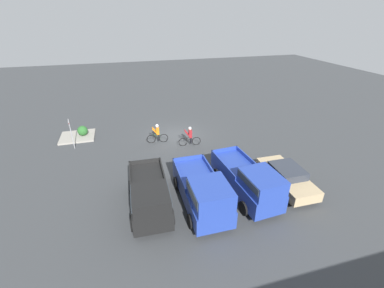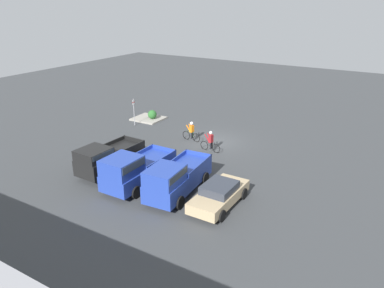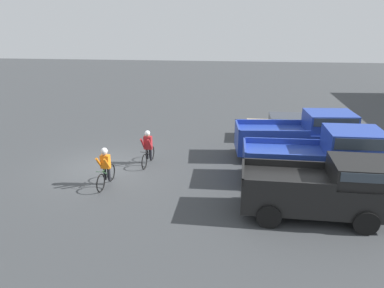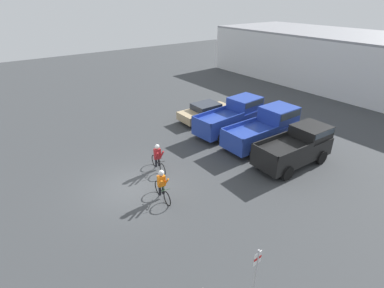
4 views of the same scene
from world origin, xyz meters
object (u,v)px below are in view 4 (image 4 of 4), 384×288
(cyclist_0, at_px, (162,185))
(cyclist_1, at_px, (158,157))
(fire_lane_sign, at_px, (255,274))
(pickup_truck_0, at_px, (233,116))
(pickup_truck_1, at_px, (267,127))
(sedan_0, at_px, (206,112))
(pickup_truck_2, at_px, (297,146))

(cyclist_0, height_order, cyclist_1, cyclist_0)
(fire_lane_sign, bearing_deg, cyclist_0, 174.02)
(pickup_truck_0, xyz_separation_m, cyclist_0, (4.00, -8.49, -0.33))
(pickup_truck_0, xyz_separation_m, cyclist_1, (1.55, -7.27, -0.34))
(pickup_truck_1, bearing_deg, cyclist_1, -99.63)
(sedan_0, xyz_separation_m, cyclist_1, (4.31, -6.95, 0.12))
(pickup_truck_2, bearing_deg, cyclist_0, -101.35)
(sedan_0, xyz_separation_m, pickup_truck_0, (2.76, 0.32, 0.47))
(cyclist_0, distance_m, fire_lane_sign, 6.68)
(cyclist_0, bearing_deg, cyclist_1, 153.47)
(pickup_truck_1, xyz_separation_m, cyclist_0, (1.16, -8.83, -0.35))
(cyclist_1, height_order, fire_lane_sign, fire_lane_sign)
(sedan_0, height_order, fire_lane_sign, fire_lane_sign)
(pickup_truck_1, bearing_deg, pickup_truck_2, -12.16)
(pickup_truck_2, xyz_separation_m, cyclist_0, (-1.65, -8.22, -0.26))
(pickup_truck_0, xyz_separation_m, fire_lane_sign, (10.60, -9.19, 0.36))
(pickup_truck_0, bearing_deg, fire_lane_sign, -40.91)
(pickup_truck_1, height_order, cyclist_0, pickup_truck_1)
(fire_lane_sign, bearing_deg, pickup_truck_1, 129.22)
(cyclist_1, relative_size, fire_lane_sign, 0.72)
(cyclist_1, bearing_deg, pickup_truck_2, 59.61)
(pickup_truck_0, bearing_deg, pickup_truck_2, -2.79)
(pickup_truck_0, relative_size, fire_lane_sign, 2.22)
(pickup_truck_0, xyz_separation_m, pickup_truck_1, (2.84, 0.33, 0.02))
(pickup_truck_1, xyz_separation_m, fire_lane_sign, (7.77, -9.52, 0.34))
(sedan_0, relative_size, fire_lane_sign, 1.76)
(pickup_truck_1, bearing_deg, fire_lane_sign, -50.78)
(pickup_truck_2, height_order, cyclist_1, pickup_truck_2)
(pickup_truck_0, distance_m, fire_lane_sign, 14.03)
(pickup_truck_1, height_order, fire_lane_sign, fire_lane_sign)
(cyclist_1, xyz_separation_m, fire_lane_sign, (9.06, -1.92, 0.70))
(pickup_truck_2, relative_size, cyclist_0, 2.81)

